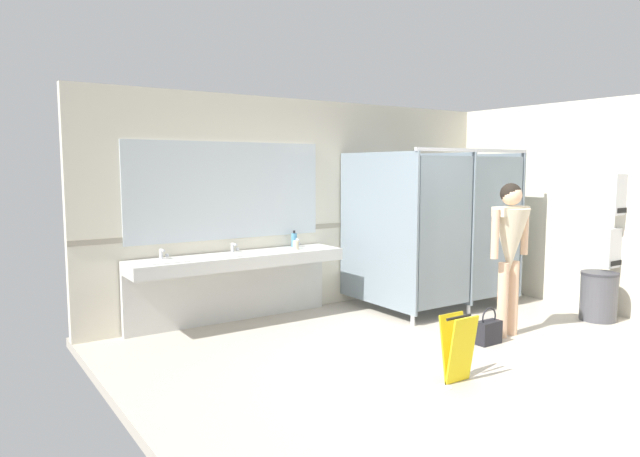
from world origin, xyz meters
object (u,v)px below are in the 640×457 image
person_standing (510,240)px  soap_dispenser (294,240)px  wet_floor_sign (458,348)px  paper_towel_dispenser_upper (619,195)px  handbag (489,331)px  trash_bin (599,296)px  paper_cup (296,245)px  paper_towel_dispenser_lower (614,248)px

person_standing → soap_dispenser: person_standing is taller
person_standing → wet_floor_sign: (-1.46, -0.63, -0.75)m
paper_towel_dispenser_upper → handbag: size_ratio=1.28×
person_standing → soap_dispenser: bearing=122.8°
person_standing → handbag: size_ratio=4.29×
trash_bin → soap_dispenser: bearing=140.2°
paper_towel_dispenser_upper → wet_floor_sign: bearing=-172.1°
paper_cup → soap_dispenser: bearing=63.6°
trash_bin → person_standing: (-1.43, 0.19, 0.76)m
paper_cup → handbag: bearing=-61.6°
paper_cup → wet_floor_sign: bearing=-89.2°
soap_dispenser → paper_cup: bearing=-116.4°
handbag → wet_floor_sign: 1.21m
handbag → wet_floor_sign: bearing=-152.5°
paper_towel_dispenser_lower → paper_cup: 3.87m
soap_dispenser → person_standing: bearing=-57.2°
paper_towel_dispenser_lower → wet_floor_sign: size_ratio=0.83×
handbag → wet_floor_sign: (-1.06, -0.55, 0.17)m
paper_cup → person_standing: bearing=-52.5°
soap_dispenser → wet_floor_sign: 2.86m
paper_cup → wet_floor_sign: (0.04, -2.57, -0.58)m
trash_bin → wet_floor_sign: (-2.89, -0.44, 0.01)m
paper_towel_dispenser_upper → trash_bin: size_ratio=0.85×
paper_towel_dispenser_lower → paper_cup: size_ratio=4.41×
paper_towel_dispenser_lower → handbag: paper_towel_dispenser_lower is taller
soap_dispenser → paper_cup: soap_dispenser is taller
paper_cup → wet_floor_sign: 2.64m
trash_bin → paper_cup: 3.67m
soap_dispenser → paper_cup: size_ratio=1.92×
paper_towel_dispenser_upper → trash_bin: (-0.32, 0.00, -1.20)m
trash_bin → wet_floor_sign: 2.92m
trash_bin → wet_floor_sign: bearing=-171.3°
trash_bin → person_standing: bearing=172.4°
person_standing → wet_floor_sign: bearing=-156.5°
paper_towel_dispenser_upper → trash_bin: paper_towel_dispenser_upper is taller
person_standing → paper_towel_dispenser_upper: bearing=-6.2°
paper_towel_dispenser_upper → handbag: (-2.15, 0.11, -1.36)m
soap_dispenser → wet_floor_sign: soap_dispenser is taller
soap_dispenser → trash_bin: bearing=-39.8°
person_standing → wet_floor_sign: 1.75m
paper_towel_dispenser_upper → wet_floor_sign: 3.45m
paper_towel_dispenser_upper → soap_dispenser: 3.96m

